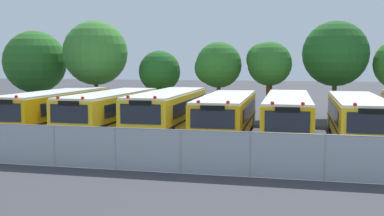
# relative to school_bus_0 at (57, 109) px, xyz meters

# --- Properties ---
(ground_plane) EXTENTS (160.00, 160.00, 0.00)m
(ground_plane) POSITION_rel_school_bus_0_xyz_m (10.63, 0.01, -1.37)
(ground_plane) COLOR #38383D
(school_bus_0) EXTENTS (2.50, 10.90, 2.60)m
(school_bus_0) POSITION_rel_school_bus_0_xyz_m (0.00, 0.00, 0.00)
(school_bus_0) COLOR #EAA80C
(school_bus_0) RESTS_ON ground_plane
(school_bus_1) EXTENTS (2.84, 10.43, 2.57)m
(school_bus_1) POSITION_rel_school_bus_0_xyz_m (3.57, 0.07, -0.02)
(school_bus_1) COLOR yellow
(school_bus_1) RESTS_ON ground_plane
(school_bus_2) EXTENTS (2.62, 10.29, 2.65)m
(school_bus_2) POSITION_rel_school_bus_0_xyz_m (7.17, 0.17, 0.03)
(school_bus_2) COLOR yellow
(school_bus_2) RESTS_ON ground_plane
(school_bus_3) EXTENTS (2.70, 10.35, 2.50)m
(school_bus_3) POSITION_rel_school_bus_0_xyz_m (10.71, -0.06, -0.05)
(school_bus_3) COLOR #EAA80C
(school_bus_3) RESTS_ON ground_plane
(school_bus_4) EXTENTS (2.51, 11.22, 2.55)m
(school_bus_4) POSITION_rel_school_bus_0_xyz_m (14.13, -0.11, -0.03)
(school_bus_4) COLOR #EAA80C
(school_bus_4) RESTS_ON ground_plane
(school_bus_5) EXTENTS (2.76, 10.68, 2.53)m
(school_bus_5) POSITION_rel_school_bus_0_xyz_m (17.81, -0.08, -0.03)
(school_bus_5) COLOR yellow
(school_bus_5) RESTS_ON ground_plane
(tree_0) EXTENTS (5.20, 5.20, 6.89)m
(tree_0) POSITION_rel_school_bus_0_xyz_m (-6.77, 8.58, 2.90)
(tree_0) COLOR #4C3823
(tree_0) RESTS_ON ground_plane
(tree_1) EXTENTS (5.13, 5.13, 7.57)m
(tree_1) POSITION_rel_school_bus_0_xyz_m (-1.17, 8.09, 3.75)
(tree_1) COLOR #4C3823
(tree_1) RESTS_ON ground_plane
(tree_2) EXTENTS (3.26, 3.26, 5.18)m
(tree_2) POSITION_rel_school_bus_0_xyz_m (4.11, 8.54, 2.26)
(tree_2) COLOR #4C3823
(tree_2) RESTS_ON ground_plane
(tree_3) EXTENTS (3.58, 3.49, 5.81)m
(tree_3) POSITION_rel_school_bus_0_xyz_m (8.69, 8.46, 2.62)
(tree_3) COLOR #4C3823
(tree_3) RESTS_ON ground_plane
(tree_4) EXTENTS (3.42, 3.30, 5.81)m
(tree_4) POSITION_rel_school_bus_0_xyz_m (12.50, 8.66, 2.85)
(tree_4) COLOR #4C3823
(tree_4) RESTS_ON ground_plane
(tree_5) EXTENTS (4.90, 4.90, 7.36)m
(tree_5) POSITION_rel_school_bus_0_xyz_m (17.40, 10.05, 3.58)
(tree_5) COLOR #4C3823
(tree_5) RESTS_ON ground_plane
(chainlink_fence) EXTENTS (26.64, 0.07, 1.73)m
(chainlink_fence) POSITION_rel_school_bus_0_xyz_m (10.23, -9.09, -0.47)
(chainlink_fence) COLOR #9EA0A3
(chainlink_fence) RESTS_ON ground_plane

